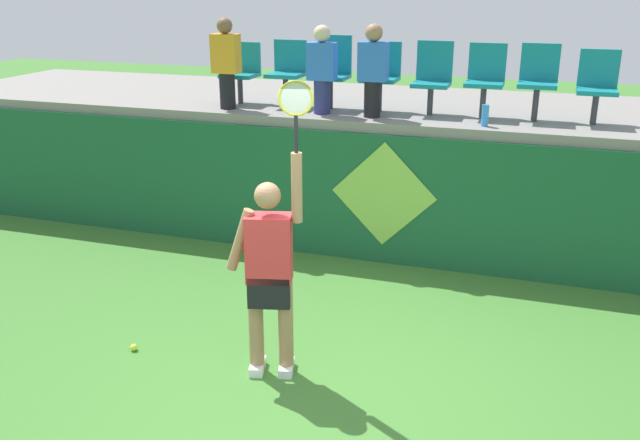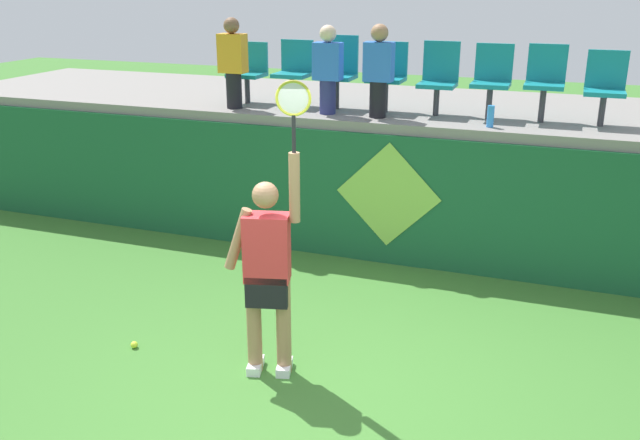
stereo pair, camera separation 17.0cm
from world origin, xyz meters
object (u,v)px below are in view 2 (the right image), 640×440
(stadium_chair_0, at_px, (249,69))
(stadium_chair_4, at_px, (439,76))
(water_bottle, at_px, (490,116))
(stadium_chair_1, at_px, (294,69))
(tennis_player, at_px, (268,269))
(spectator_2, at_px, (233,61))
(spectator_1, at_px, (328,68))
(stadium_chair_7, at_px, (605,85))
(stadium_chair_2, at_px, (339,69))
(stadium_chair_5, at_px, (492,77))
(stadium_chair_3, at_px, (388,73))
(stadium_chair_6, at_px, (545,79))
(spectator_0, at_px, (379,69))
(tennis_ball, at_px, (134,345))

(stadium_chair_0, bearing_deg, stadium_chair_4, 0.22)
(water_bottle, height_order, stadium_chair_1, stadium_chair_1)
(water_bottle, xyz_separation_m, stadium_chair_0, (-3.24, 0.56, 0.32))
(tennis_player, relative_size, spectator_2, 2.27)
(spectator_1, height_order, spectator_2, spectator_2)
(stadium_chair_7, bearing_deg, stadium_chair_0, -179.95)
(stadium_chair_2, height_order, stadium_chair_5, stadium_chair_2)
(stadium_chair_2, bearing_deg, spectator_1, -90.00)
(water_bottle, height_order, stadium_chair_4, stadium_chair_4)
(stadium_chair_3, bearing_deg, stadium_chair_6, 0.03)
(stadium_chair_3, bearing_deg, stadium_chair_5, 0.08)
(stadium_chair_6, relative_size, stadium_chair_7, 1.06)
(stadium_chair_5, bearing_deg, water_bottle, -81.97)
(stadium_chair_1, distance_m, spectator_1, 0.74)
(stadium_chair_1, height_order, spectator_1, spectator_1)
(stadium_chair_5, distance_m, stadium_chair_6, 0.60)
(water_bottle, xyz_separation_m, stadium_chair_1, (-2.60, 0.56, 0.35))
(stadium_chair_1, xyz_separation_m, stadium_chair_7, (3.77, 0.00, -0.01))
(stadium_chair_0, xyz_separation_m, spectator_2, (0.00, -0.46, 0.15))
(stadium_chair_0, relative_size, stadium_chair_4, 0.90)
(water_bottle, distance_m, stadium_chair_2, 2.10)
(stadium_chair_3, relative_size, spectator_2, 0.75)
(tennis_player, height_order, spectator_1, spectator_1)
(stadium_chair_2, bearing_deg, tennis_player, -80.93)
(spectator_0, distance_m, spectator_1, 0.64)
(stadium_chair_1, height_order, stadium_chair_7, stadium_chair_1)
(spectator_0, bearing_deg, stadium_chair_4, 34.31)
(stadium_chair_2, relative_size, stadium_chair_6, 1.04)
(stadium_chair_3, bearing_deg, stadium_chair_7, 0.03)
(stadium_chair_3, height_order, stadium_chair_6, stadium_chair_6)
(water_bottle, height_order, stadium_chair_6, stadium_chair_6)
(stadium_chair_0, distance_m, spectator_2, 0.49)
(stadium_chair_1, bearing_deg, stadium_chair_7, 0.04)
(spectator_0, bearing_deg, stadium_chair_2, 145.78)
(stadium_chair_6, relative_size, spectator_1, 0.82)
(spectator_1, relative_size, spectator_2, 0.94)
(spectator_0, bearing_deg, spectator_2, -178.94)
(tennis_ball, xyz_separation_m, stadium_chair_5, (2.71, 3.64, 2.16))
(stadium_chair_4, relative_size, stadium_chair_6, 1.00)
(stadium_chair_6, height_order, spectator_0, spectator_0)
(water_bottle, distance_m, stadium_chair_6, 0.85)
(stadium_chair_2, xyz_separation_m, stadium_chair_6, (2.51, -0.01, -0.00))
(stadium_chair_6, bearing_deg, tennis_player, -118.63)
(stadium_chair_1, xyz_separation_m, stadium_chair_2, (0.61, 0.01, 0.03))
(stadium_chair_1, relative_size, stadium_chair_2, 0.92)
(tennis_player, distance_m, stadium_chair_5, 3.99)
(stadium_chair_2, relative_size, spectator_1, 0.85)
(stadium_chair_4, bearing_deg, stadium_chair_3, -179.38)
(stadium_chair_2, bearing_deg, stadium_chair_5, -0.14)
(stadium_chair_1, bearing_deg, water_bottle, -12.12)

